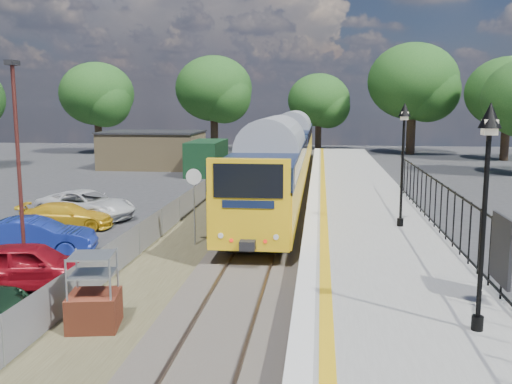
# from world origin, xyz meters

# --- Properties ---
(ground) EXTENTS (120.00, 120.00, 0.00)m
(ground) POSITION_xyz_m (0.00, 0.00, 0.00)
(ground) COLOR #2D2D30
(ground) RESTS_ON ground
(track_bed) EXTENTS (5.90, 80.00, 0.29)m
(track_bed) POSITION_xyz_m (-0.47, 9.67, 0.09)
(track_bed) COLOR #473F38
(track_bed) RESTS_ON ground
(platform) EXTENTS (5.00, 70.00, 0.90)m
(platform) POSITION_xyz_m (4.20, 8.00, 0.45)
(platform) COLOR gray
(platform) RESTS_ON ground
(platform_edge) EXTENTS (0.90, 70.00, 0.01)m
(platform_edge) POSITION_xyz_m (2.14, 8.00, 0.90)
(platform_edge) COLOR silver
(platform_edge) RESTS_ON platform
(victorian_lamp_south) EXTENTS (0.44, 0.44, 4.60)m
(victorian_lamp_south) POSITION_xyz_m (5.50, -4.00, 4.30)
(victorian_lamp_south) COLOR black
(victorian_lamp_south) RESTS_ON platform
(victorian_lamp_north) EXTENTS (0.44, 0.44, 4.60)m
(victorian_lamp_north) POSITION_xyz_m (5.30, 6.00, 4.30)
(victorian_lamp_north) COLOR black
(victorian_lamp_north) RESTS_ON platform
(palisade_fence) EXTENTS (0.12, 26.00, 2.00)m
(palisade_fence) POSITION_xyz_m (6.55, 2.24, 1.84)
(palisade_fence) COLOR black
(palisade_fence) RESTS_ON platform
(wire_fence) EXTENTS (0.06, 52.00, 1.20)m
(wire_fence) POSITION_xyz_m (-4.20, 12.00, 0.60)
(wire_fence) COLOR #999EA3
(wire_fence) RESTS_ON ground
(outbuilding) EXTENTS (10.80, 10.10, 3.12)m
(outbuilding) POSITION_xyz_m (-10.91, 31.21, 1.52)
(outbuilding) COLOR #978055
(outbuilding) RESTS_ON ground
(tree_line) EXTENTS (56.80, 43.80, 11.88)m
(tree_line) POSITION_xyz_m (1.40, 42.00, 6.61)
(tree_line) COLOR #332319
(tree_line) RESTS_ON ground
(train) EXTENTS (2.82, 40.83, 3.51)m
(train) POSITION_xyz_m (0.00, 22.77, 2.34)
(train) COLOR yellow
(train) RESTS_ON ground
(brick_plinth) EXTENTS (1.37, 1.37, 1.91)m
(brick_plinth) POSITION_xyz_m (-3.15, -2.74, 0.92)
(brick_plinth) COLOR brown
(brick_plinth) RESTS_ON ground
(speed_sign) EXTENTS (0.61, 0.12, 3.02)m
(speed_sign) POSITION_xyz_m (-2.50, 5.58, 2.08)
(speed_sign) COLOR #999EA3
(speed_sign) RESTS_ON ground
(carpark_lamp) EXTENTS (0.25, 0.50, 6.75)m
(carpark_lamp) POSITION_xyz_m (-6.95, 1.00, 3.87)
(carpark_lamp) COLOR #4D1E19
(carpark_lamp) RESTS_ON ground
(car_red) EXTENTS (4.40, 2.52, 1.41)m
(car_red) POSITION_xyz_m (-6.26, 0.07, 0.71)
(car_red) COLOR maroon
(car_red) RESTS_ON ground
(car_blue) EXTENTS (4.47, 2.35, 1.40)m
(car_blue) POSITION_xyz_m (-7.94, 3.54, 0.70)
(car_blue) COLOR navy
(car_blue) RESTS_ON ground
(car_yellow) EXTENTS (4.18, 2.18, 1.16)m
(car_yellow) POSITION_xyz_m (-8.78, 7.98, 0.58)
(car_yellow) COLOR gold
(car_yellow) RESTS_ON ground
(car_white) EXTENTS (5.33, 3.60, 1.36)m
(car_white) POSITION_xyz_m (-8.80, 10.23, 0.68)
(car_white) COLOR silver
(car_white) RESTS_ON ground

